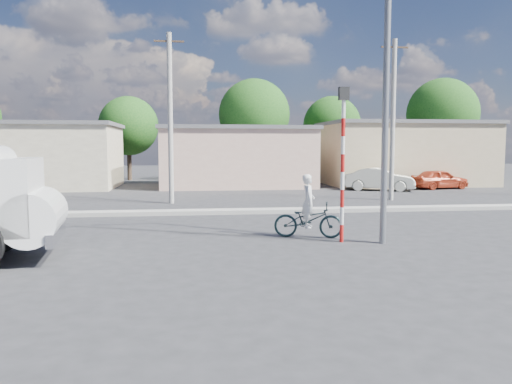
{
  "coord_description": "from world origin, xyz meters",
  "views": [
    {
      "loc": [
        -1.0,
        -12.09,
        2.72
      ],
      "look_at": [
        0.97,
        3.27,
        1.3
      ],
      "focal_mm": 35.0,
      "sensor_mm": 36.0,
      "label": 1
    }
  ],
  "objects": [
    {
      "name": "ground_plane",
      "position": [
        0.0,
        0.0,
        0.0
      ],
      "size": [
        120.0,
        120.0,
        0.0
      ],
      "primitive_type": "plane",
      "color": "#2A2A2D",
      "rests_on": "ground"
    },
    {
      "name": "building_row",
      "position": [
        1.1,
        22.0,
        2.13
      ],
      "size": [
        37.8,
        7.3,
        4.44
      ],
      "color": "#BCAD8E",
      "rests_on": "ground"
    },
    {
      "name": "utility_poles",
      "position": [
        3.25,
        12.0,
        4.07
      ],
      "size": [
        35.4,
        0.24,
        8.0
      ],
      "color": "#99968E",
      "rests_on": "ground"
    },
    {
      "name": "streetlight",
      "position": [
        4.14,
        1.2,
        4.96
      ],
      "size": [
        2.34,
        0.22,
        9.0
      ],
      "color": "slate",
      "rests_on": "ground"
    },
    {
      "name": "car_cream",
      "position": [
        10.47,
        17.36,
        0.69
      ],
      "size": [
        4.46,
        2.92,
        1.39
      ],
      "primitive_type": "imported",
      "rotation": [
        0.0,
        0.0,
        1.19
      ],
      "color": "#EAE8CD",
      "rests_on": "ground"
    },
    {
      "name": "cyclist",
      "position": [
        2.42,
        2.32,
        0.8
      ],
      "size": [
        0.52,
        0.66,
        1.59
      ],
      "primitive_type": "imported",
      "rotation": [
        0.0,
        0.0,
        1.31
      ],
      "color": "silver",
      "rests_on": "ground"
    },
    {
      "name": "tree_row",
      "position": [
        3.76,
        28.45,
        4.99
      ],
      "size": [
        43.62,
        7.43,
        8.42
      ],
      "color": "#38281E",
      "rests_on": "ground"
    },
    {
      "name": "median",
      "position": [
        0.0,
        8.0,
        0.08
      ],
      "size": [
        40.0,
        0.8,
        0.16
      ],
      "primitive_type": "cube",
      "color": "#99968E",
      "rests_on": "ground"
    },
    {
      "name": "car_red",
      "position": [
        14.7,
        17.95,
        0.63
      ],
      "size": [
        3.9,
        2.13,
        1.26
      ],
      "primitive_type": "imported",
      "rotation": [
        0.0,
        0.0,
        1.75
      ],
      "color": "#B93B1E",
      "rests_on": "ground"
    },
    {
      "name": "traffic_pole",
      "position": [
        3.2,
        1.5,
        2.59
      ],
      "size": [
        0.28,
        0.18,
        4.36
      ],
      "color": "red",
      "rests_on": "ground"
    },
    {
      "name": "bicycle",
      "position": [
        2.42,
        2.32,
        0.54
      ],
      "size": [
        2.15,
        1.22,
        1.07
      ],
      "primitive_type": "imported",
      "rotation": [
        0.0,
        0.0,
        1.31
      ],
      "color": "black",
      "rests_on": "ground"
    }
  ]
}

